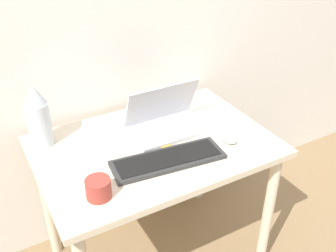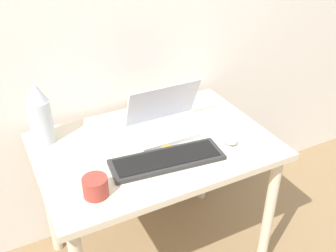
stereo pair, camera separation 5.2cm
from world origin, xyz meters
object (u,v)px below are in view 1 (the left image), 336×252
vase (38,116)px  mug (98,188)px  laptop (166,120)px  mp3_player (166,147)px  mouse (227,138)px  keyboard (168,160)px

vase → mug: 0.46m
laptop → mp3_player: laptop is taller
mp3_player → mug: (-0.36, -0.15, 0.03)m
mp3_player → mug: 0.39m
mouse → vase: vase is taller
mug → mp3_player: bearing=22.8°
laptop → mug: laptop is taller
laptop → keyboard: size_ratio=0.73×
vase → mp3_player: bearing=-32.7°
mouse → mug: size_ratio=1.10×
mouse → vase: size_ratio=0.36×
mouse → mp3_player: 0.27m
mouse → mug: (-0.62, -0.07, 0.02)m
vase → mug: vase is taller
keyboard → mouse: mouse is taller
mouse → mp3_player: (-0.26, 0.08, -0.01)m
keyboard → vase: bearing=137.3°
laptop → mouse: bearing=-48.3°
keyboard → mp3_player: keyboard is taller
laptop → keyboard: 0.25m
laptop → mp3_player: bearing=-117.6°
laptop → mouse: laptop is taller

